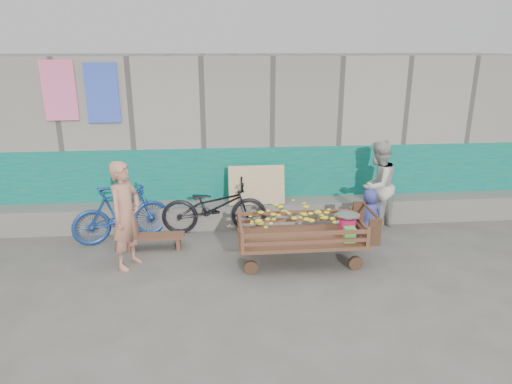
{
  "coord_description": "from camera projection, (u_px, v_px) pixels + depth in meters",
  "views": [
    {
      "loc": [
        -0.43,
        -5.51,
        3.17
      ],
      "look_at": [
        0.19,
        1.2,
        1.0
      ],
      "focal_mm": 32.0,
      "sensor_mm": 36.0,
      "label": 1
    }
  ],
  "objects": [
    {
      "name": "vendor_man",
      "position": [
        126.0,
        215.0,
        6.64
      ],
      "size": [
        0.61,
        0.7,
        1.62
      ],
      "primitive_type": "imported",
      "rotation": [
        0.0,
        0.0,
        1.1
      ],
      "color": "tan",
      "rests_on": "ground"
    },
    {
      "name": "bicycle_dark",
      "position": [
        214.0,
        206.0,
        7.99
      ],
      "size": [
        1.84,
        0.65,
        0.96
      ],
      "primitive_type": "imported",
      "rotation": [
        0.0,
        0.0,
        1.56
      ],
      "color": "black",
      "rests_on": "ground"
    },
    {
      "name": "child",
      "position": [
        369.0,
        216.0,
        7.6
      ],
      "size": [
        0.47,
        0.32,
        0.93
      ],
      "primitive_type": "imported",
      "rotation": [
        0.0,
        0.0,
        3.1
      ],
      "color": "#373D8E",
      "rests_on": "ground"
    },
    {
      "name": "ground",
      "position": [
        250.0,
        289.0,
        6.23
      ],
      "size": [
        80.0,
        80.0,
        0.0
      ],
      "primitive_type": "plane",
      "color": "#504E49",
      "rests_on": "ground"
    },
    {
      "name": "building_wall",
      "position": [
        234.0,
        130.0,
        9.62
      ],
      "size": [
        12.0,
        3.5,
        3.0
      ],
      "color": "gray",
      "rests_on": "ground"
    },
    {
      "name": "banana_cart",
      "position": [
        298.0,
        226.0,
        6.84
      ],
      "size": [
        2.04,
        0.93,
        0.87
      ],
      "color": "brown",
      "rests_on": "ground"
    },
    {
      "name": "bench",
      "position": [
        155.0,
        239.0,
        7.41
      ],
      "size": [
        0.96,
        0.29,
        0.24
      ],
      "color": "brown",
      "rests_on": "ground"
    },
    {
      "name": "bicycle_blue",
      "position": [
        121.0,
        213.0,
        7.66
      ],
      "size": [
        1.67,
        1.04,
        0.97
      ],
      "primitive_type": "imported",
      "rotation": [
        0.0,
        0.0,
        1.96
      ],
      "color": "#1C4291",
      "rests_on": "ground"
    },
    {
      "name": "woman",
      "position": [
        377.0,
        186.0,
        8.07
      ],
      "size": [
        0.99,
        0.97,
        1.61
      ],
      "primitive_type": "imported",
      "rotation": [
        0.0,
        0.0,
        3.84
      ],
      "color": "#BAB9B4",
      "rests_on": "ground"
    }
  ]
}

